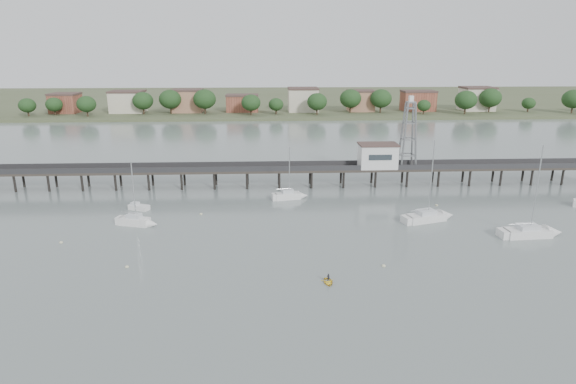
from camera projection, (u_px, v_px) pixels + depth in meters
name	position (u px, v px, depth m)	size (l,w,h in m)	color
ground_plane	(261.00, 350.00, 48.03)	(500.00, 500.00, 0.00)	slate
pier	(263.00, 170.00, 104.40)	(150.00, 5.00, 5.50)	#2D2823
pier_building	(378.00, 156.00, 104.68)	(8.40, 5.40, 5.30)	silver
lattice_tower	(409.00, 135.00, 103.70)	(3.20, 3.20, 15.50)	slate
sailboat_b	(140.00, 222.00, 81.91)	(7.11, 3.80, 11.42)	white
sailboat_c	(433.00, 217.00, 84.56)	(9.66, 5.30, 15.22)	white
sailboat_d	(537.00, 232.00, 77.29)	(9.83, 3.43, 15.83)	white
sailboat_f	(292.00, 196.00, 96.60)	(6.91, 3.18, 11.17)	white
white_tender	(139.00, 207.00, 90.09)	(4.23, 3.10, 1.52)	white
yellow_dinghy	(328.00, 283.00, 61.93)	(1.66, 0.48, 2.33)	yellow
dinghy_occupant	(328.00, 283.00, 61.93)	(0.38, 1.05, 0.25)	black
mooring_buoys	(301.00, 234.00, 78.04)	(80.21, 26.83, 0.39)	beige
far_shore	(265.00, 100.00, 277.17)	(500.00, 170.00, 10.40)	#475133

